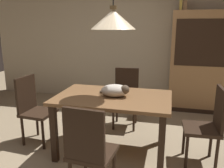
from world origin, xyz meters
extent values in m
plane|color=#998466|center=(0.00, 0.00, 0.00)|extent=(10.00, 10.00, 0.00)
cube|color=beige|center=(0.00, 2.65, 1.45)|extent=(6.40, 0.10, 2.90)
cube|color=brown|center=(0.11, 0.41, 0.73)|extent=(1.40, 0.90, 0.04)
cube|color=black|center=(-0.51, 0.02, 0.35)|extent=(0.07, 0.07, 0.71)
cube|color=black|center=(0.73, 0.02, 0.35)|extent=(0.07, 0.07, 0.71)
cube|color=black|center=(-0.51, 0.80, 0.35)|extent=(0.07, 0.07, 0.71)
cube|color=black|center=(0.73, 0.80, 0.35)|extent=(0.07, 0.07, 0.71)
cube|color=black|center=(0.11, 1.21, 0.43)|extent=(0.42, 0.42, 0.04)
cube|color=black|center=(0.10, 1.39, 0.69)|extent=(0.38, 0.06, 0.48)
cylinder|color=black|center=(-0.05, 1.04, 0.21)|extent=(0.04, 0.04, 0.41)
cylinder|color=black|center=(0.27, 1.05, 0.21)|extent=(0.04, 0.04, 0.41)
cylinder|color=black|center=(-0.06, 1.36, 0.21)|extent=(0.04, 0.04, 0.41)
cylinder|color=black|center=(0.26, 1.37, 0.21)|extent=(0.04, 0.04, 0.41)
cube|color=black|center=(-0.94, 0.41, 0.43)|extent=(0.43, 0.43, 0.04)
cube|color=black|center=(-1.12, 0.42, 0.69)|extent=(0.07, 0.38, 0.48)
cylinder|color=black|center=(-0.80, 0.23, 0.21)|extent=(0.04, 0.04, 0.41)
cylinder|color=black|center=(-0.77, 0.55, 0.21)|extent=(0.04, 0.04, 0.41)
cylinder|color=black|center=(-1.12, 0.26, 0.21)|extent=(0.04, 0.04, 0.41)
cylinder|color=black|center=(-1.09, 0.58, 0.21)|extent=(0.04, 0.04, 0.41)
cube|color=black|center=(1.16, 0.41, 0.43)|extent=(0.42, 0.42, 0.04)
cube|color=black|center=(1.34, 0.42, 0.69)|extent=(0.05, 0.38, 0.48)
cylinder|color=black|center=(0.99, 0.56, 0.21)|extent=(0.04, 0.04, 0.41)
cylinder|color=black|center=(1.00, 0.24, 0.21)|extent=(0.04, 0.04, 0.41)
cylinder|color=black|center=(1.31, 0.57, 0.21)|extent=(0.04, 0.04, 0.41)
cylinder|color=black|center=(1.32, 0.25, 0.21)|extent=(0.04, 0.04, 0.41)
cube|color=black|center=(0.11, -0.39, 0.43)|extent=(0.43, 0.43, 0.04)
cube|color=black|center=(0.09, -0.57, 0.69)|extent=(0.38, 0.07, 0.48)
cylinder|color=black|center=(0.28, -0.25, 0.21)|extent=(0.04, 0.04, 0.41)
cylinder|color=black|center=(-0.04, -0.22, 0.21)|extent=(0.04, 0.04, 0.41)
ellipsoid|color=beige|center=(0.13, 0.40, 0.82)|extent=(0.37, 0.27, 0.15)
sphere|color=brown|center=(0.26, 0.38, 0.85)|extent=(0.11, 0.11, 0.11)
cylinder|color=brown|center=(0.01, 0.46, 0.78)|extent=(0.18, 0.04, 0.04)
cone|color=beige|center=(0.11, 0.41, 1.66)|extent=(0.52, 0.52, 0.22)
cylinder|color=#513D23|center=(0.11, 0.41, 1.79)|extent=(0.08, 0.08, 0.04)
cube|color=#A87A4C|center=(1.31, 2.32, 0.93)|extent=(1.10, 0.44, 1.85)
cube|color=black|center=(1.31, 2.10, 1.29)|extent=(0.97, 0.01, 0.81)
cube|color=black|center=(1.31, 2.32, 0.04)|extent=(1.12, 0.45, 0.08)
cube|color=gold|center=(0.89, 2.32, 1.94)|extent=(0.04, 0.20, 0.18)
cube|color=brown|center=(0.96, 2.32, 1.96)|extent=(0.06, 0.24, 0.22)
camera|label=1|loc=(0.76, -2.28, 1.60)|focal=37.68mm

